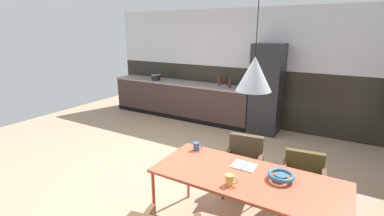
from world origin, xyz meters
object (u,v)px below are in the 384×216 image
(mug_short_terracotta, at_px, (230,180))
(mug_dark_espresso, at_px, (197,146))
(refrigerator_column, at_px, (267,89))
(dining_table, at_px, (247,180))
(open_book, at_px, (244,166))
(cooking_pot, at_px, (156,77))
(armchair_near_window, at_px, (244,159))
(armchair_far_side, at_px, (303,174))
(bottle_wine_green, at_px, (230,84))
(pendant_lamp_over_table_near, at_px, (254,74))
(bottle_oil_tall, at_px, (219,80))
(fruit_bowl, at_px, (281,176))

(mug_short_terracotta, bearing_deg, mug_dark_espresso, 141.73)
(refrigerator_column, distance_m, dining_table, 3.40)
(open_book, xyz_separation_m, cooking_pot, (-3.51, 3.02, 0.21))
(armchair_near_window, bearing_deg, refrigerator_column, -88.28)
(armchair_far_side, xyz_separation_m, mug_short_terracotta, (-0.51, -1.09, 0.33))
(bottle_wine_green, xyz_separation_m, pendant_lamp_over_table_near, (1.56, -3.22, 0.77))
(bottle_oil_tall, bearing_deg, pendant_lamp_over_table_near, -60.58)
(bottle_wine_green, bearing_deg, bottle_oil_tall, 159.15)
(armchair_far_side, relative_size, mug_dark_espresso, 6.00)
(fruit_bowl, distance_m, open_book, 0.41)
(dining_table, relative_size, mug_dark_espresso, 15.60)
(armchair_far_side, height_order, fruit_bowl, fruit_bowl)
(armchair_far_side, height_order, open_book, open_book)
(fruit_bowl, distance_m, mug_dark_espresso, 1.05)
(mug_dark_espresso, bearing_deg, bottle_wine_green, 105.58)
(bottle_wine_green, bearing_deg, armchair_far_side, -50.43)
(armchair_near_window, height_order, cooking_pot, cooking_pot)
(dining_table, height_order, fruit_bowl, fruit_bowl)
(mug_dark_espresso, distance_m, bottle_wine_green, 3.10)
(fruit_bowl, height_order, mug_short_terracotta, mug_short_terracotta)
(mug_short_terracotta, height_order, cooking_pot, cooking_pot)
(open_book, distance_m, bottle_oil_tall, 3.68)
(bottle_oil_tall, bearing_deg, fruit_bowl, -56.25)
(fruit_bowl, bearing_deg, cooking_pot, 141.53)
(dining_table, relative_size, mug_short_terracotta, 15.22)
(dining_table, relative_size, pendant_lamp_over_table_near, 1.95)
(bottle_wine_green, bearing_deg, fruit_bowl, -59.40)
(armchair_far_side, distance_m, open_book, 0.90)
(bottle_oil_tall, bearing_deg, mug_dark_espresso, -69.56)
(armchair_far_side, relative_size, mug_short_terracotta, 5.86)
(cooking_pot, bearing_deg, mug_dark_espresso, -45.53)
(mug_dark_espresso, xyz_separation_m, pendant_lamp_over_table_near, (0.73, -0.24, 0.97))
(armchair_far_side, height_order, mug_short_terracotta, mug_short_terracotta)
(bottle_wine_green, bearing_deg, refrigerator_column, 3.99)
(dining_table, height_order, open_book, open_book)
(armchair_near_window, xyz_separation_m, pendant_lamp_over_table_near, (0.33, -0.81, 1.27))
(dining_table, relative_size, armchair_far_side, 2.60)
(mug_short_terracotta, height_order, mug_dark_espresso, mug_short_terracotta)
(bottle_oil_tall, bearing_deg, bottle_wine_green, -20.85)
(bottle_oil_tall, distance_m, pendant_lamp_over_table_near, 3.91)
(mug_dark_espresso, bearing_deg, dining_table, -20.72)
(armchair_near_window, bearing_deg, armchair_far_side, 172.58)
(armchair_near_window, bearing_deg, cooking_pot, -43.58)
(mug_short_terracotta, bearing_deg, cooking_pot, 135.69)
(mug_short_terracotta, xyz_separation_m, bottle_wine_green, (-1.48, 3.49, 0.19))
(armchair_near_window, relative_size, pendant_lamp_over_table_near, 0.82)
(armchair_near_window, distance_m, open_book, 0.75)
(armchair_far_side, xyz_separation_m, pendant_lamp_over_table_near, (-0.42, -0.82, 1.30))
(refrigerator_column, xyz_separation_m, fruit_bowl, (1.05, -3.22, -0.15))
(mug_short_terracotta, distance_m, bottle_oil_tall, 4.04)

